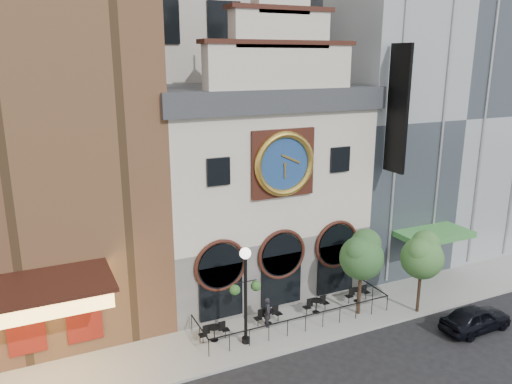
{
  "coord_description": "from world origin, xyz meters",
  "views": [
    {
      "loc": [
        -12.13,
        -18.62,
        13.88
      ],
      "look_at": [
        -0.58,
        6.0,
        6.55
      ],
      "focal_mm": 35.0,
      "sensor_mm": 36.0,
      "label": 1
    }
  ],
  "objects_px": {
    "bistro_1": "(268,316)",
    "bistro_2": "(316,305)",
    "lamppost": "(245,285)",
    "bistro_3": "(358,294)",
    "bistro_0": "(214,332)",
    "tree_right": "(422,254)",
    "pedestrian": "(268,312)",
    "tree_left": "(362,254)",
    "car_right": "(476,318)"
  },
  "relations": [
    {
      "from": "bistro_0",
      "to": "bistro_2",
      "type": "height_order",
      "value": "same"
    },
    {
      "from": "bistro_0",
      "to": "bistro_3",
      "type": "height_order",
      "value": "same"
    },
    {
      "from": "bistro_3",
      "to": "tree_right",
      "type": "relative_size",
      "value": 0.34
    },
    {
      "from": "bistro_2",
      "to": "bistro_3",
      "type": "xyz_separation_m",
      "value": [
        2.89,
        0.11,
        0.0
      ]
    },
    {
      "from": "bistro_3",
      "to": "pedestrian",
      "type": "bearing_deg",
      "value": -177.55
    },
    {
      "from": "bistro_3",
      "to": "lamppost",
      "type": "xyz_separation_m",
      "value": [
        -7.67,
        -1.23,
        2.66
      ]
    },
    {
      "from": "car_right",
      "to": "bistro_2",
      "type": "bearing_deg",
      "value": 52.38
    },
    {
      "from": "bistro_1",
      "to": "tree_left",
      "type": "height_order",
      "value": "tree_left"
    },
    {
      "from": "bistro_1",
      "to": "car_right",
      "type": "xyz_separation_m",
      "value": [
        9.67,
        -4.98,
        0.08
      ]
    },
    {
      "from": "pedestrian",
      "to": "tree_left",
      "type": "height_order",
      "value": "tree_left"
    },
    {
      "from": "bistro_0",
      "to": "bistro_3",
      "type": "relative_size",
      "value": 1.0
    },
    {
      "from": "bistro_0",
      "to": "bistro_1",
      "type": "bearing_deg",
      "value": 5.66
    },
    {
      "from": "pedestrian",
      "to": "bistro_3",
      "type": "bearing_deg",
      "value": -54.77
    },
    {
      "from": "car_right",
      "to": "lamppost",
      "type": "relative_size",
      "value": 0.8
    },
    {
      "from": "bistro_1",
      "to": "lamppost",
      "type": "xyz_separation_m",
      "value": [
        -1.83,
        -1.17,
        2.66
      ]
    },
    {
      "from": "lamppost",
      "to": "tree_right",
      "type": "xyz_separation_m",
      "value": [
        10.04,
        -1.14,
        0.27
      ]
    },
    {
      "from": "car_right",
      "to": "bistro_0",
      "type": "bearing_deg",
      "value": 68.69
    },
    {
      "from": "bistro_1",
      "to": "bistro_3",
      "type": "height_order",
      "value": "same"
    },
    {
      "from": "bistro_3",
      "to": "car_right",
      "type": "height_order",
      "value": "car_right"
    },
    {
      "from": "bistro_0",
      "to": "car_right",
      "type": "relative_size",
      "value": 0.39
    },
    {
      "from": "bistro_0",
      "to": "tree_right",
      "type": "distance_m",
      "value": 11.93
    },
    {
      "from": "car_right",
      "to": "lamppost",
      "type": "bearing_deg",
      "value": 70.32
    },
    {
      "from": "car_right",
      "to": "tree_right",
      "type": "relative_size",
      "value": 0.88
    },
    {
      "from": "pedestrian",
      "to": "tree_right",
      "type": "relative_size",
      "value": 0.35
    },
    {
      "from": "lamppost",
      "to": "bistro_3",
      "type": "bearing_deg",
      "value": 10.42
    },
    {
      "from": "bistro_2",
      "to": "lamppost",
      "type": "bearing_deg",
      "value": -166.81
    },
    {
      "from": "bistro_3",
      "to": "tree_left",
      "type": "bearing_deg",
      "value": -123.37
    },
    {
      "from": "bistro_3",
      "to": "bistro_2",
      "type": "bearing_deg",
      "value": -177.89
    },
    {
      "from": "bistro_2",
      "to": "tree_left",
      "type": "xyz_separation_m",
      "value": [
        2.12,
        -1.05,
        3.04
      ]
    },
    {
      "from": "lamppost",
      "to": "tree_right",
      "type": "distance_m",
      "value": 10.11
    },
    {
      "from": "pedestrian",
      "to": "bistro_0",
      "type": "bearing_deg",
      "value": 124.92
    },
    {
      "from": "tree_right",
      "to": "car_right",
      "type": "bearing_deg",
      "value": -61.32
    },
    {
      "from": "bistro_0",
      "to": "bistro_2",
      "type": "relative_size",
      "value": 1.0
    },
    {
      "from": "bistro_3",
      "to": "tree_right",
      "type": "distance_m",
      "value": 4.44
    },
    {
      "from": "bistro_1",
      "to": "bistro_3",
      "type": "bearing_deg",
      "value": 0.54
    },
    {
      "from": "bistro_0",
      "to": "tree_left",
      "type": "bearing_deg",
      "value": -5.47
    },
    {
      "from": "bistro_2",
      "to": "tree_right",
      "type": "relative_size",
      "value": 0.34
    },
    {
      "from": "bistro_1",
      "to": "pedestrian",
      "type": "distance_m",
      "value": 0.42
    },
    {
      "from": "bistro_0",
      "to": "bistro_3",
      "type": "bearing_deg",
      "value": 2.35
    },
    {
      "from": "pedestrian",
      "to": "lamppost",
      "type": "relative_size",
      "value": 0.32
    },
    {
      "from": "bistro_3",
      "to": "pedestrian",
      "type": "distance_m",
      "value": 5.98
    },
    {
      "from": "bistro_0",
      "to": "car_right",
      "type": "xyz_separation_m",
      "value": [
        12.85,
        -4.67,
        0.08
      ]
    },
    {
      "from": "bistro_1",
      "to": "lamppost",
      "type": "bearing_deg",
      "value": -147.31
    },
    {
      "from": "tree_left",
      "to": "tree_right",
      "type": "height_order",
      "value": "tree_left"
    },
    {
      "from": "bistro_2",
      "to": "pedestrian",
      "type": "height_order",
      "value": "pedestrian"
    },
    {
      "from": "bistro_2",
      "to": "bistro_1",
      "type": "bearing_deg",
      "value": 179.0
    },
    {
      "from": "tree_left",
      "to": "car_right",
      "type": "bearing_deg",
      "value": -40.14
    },
    {
      "from": "bistro_3",
      "to": "bistro_1",
      "type": "bearing_deg",
      "value": -179.46
    },
    {
      "from": "bistro_1",
      "to": "pedestrian",
      "type": "bearing_deg",
      "value": -120.27
    },
    {
      "from": "bistro_1",
      "to": "bistro_2",
      "type": "height_order",
      "value": "same"
    }
  ]
}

